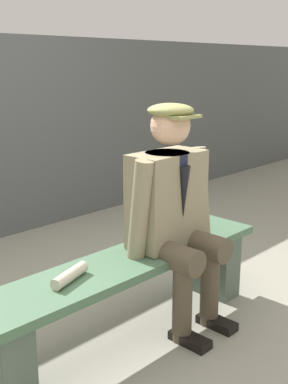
# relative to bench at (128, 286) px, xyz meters

# --- Properties ---
(ground_plane) EXTENTS (30.00, 30.00, 0.00)m
(ground_plane) POSITION_rel_bench_xyz_m (0.00, 0.00, -0.32)
(ground_plane) COLOR gray
(bench) EXTENTS (1.89, 0.39, 0.48)m
(bench) POSITION_rel_bench_xyz_m (0.00, 0.00, 0.00)
(bench) COLOR #476A4E
(bench) RESTS_ON ground
(seated_man) EXTENTS (0.63, 0.54, 1.29)m
(seated_man) POSITION_rel_bench_xyz_m (-0.31, 0.05, 0.40)
(seated_man) COLOR gray
(seated_man) RESTS_ON ground
(rolled_magazine) EXTENTS (0.25, 0.13, 0.06)m
(rolled_magazine) POSITION_rel_bench_xyz_m (0.39, -0.00, 0.19)
(rolled_magazine) COLOR beige
(rolled_magazine) RESTS_ON bench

